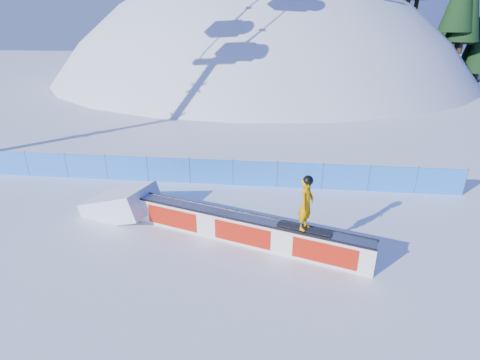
# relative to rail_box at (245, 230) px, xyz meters

# --- Properties ---
(ground) EXTENTS (160.00, 160.00, 0.00)m
(ground) POSITION_rel_rail_box_xyz_m (-2.03, 0.26, -0.50)
(ground) COLOR white
(ground) RESTS_ON ground
(snow_hill) EXTENTS (64.00, 64.00, 64.00)m
(snow_hill) POSITION_rel_rail_box_xyz_m (-2.03, 42.26, -18.50)
(snow_hill) COLOR white
(snow_hill) RESTS_ON ground
(safety_fence) EXTENTS (22.05, 0.05, 1.30)m
(safety_fence) POSITION_rel_rail_box_xyz_m (-2.03, 4.76, 0.11)
(safety_fence) COLOR #297CF4
(safety_fence) RESTS_ON ground
(rail_box) EXTENTS (8.18, 3.06, 1.01)m
(rail_box) POSITION_rel_rail_box_xyz_m (0.00, 0.00, 0.00)
(rail_box) COLOR white
(rail_box) RESTS_ON ground
(snow_ramp) EXTENTS (3.20, 2.51, 1.75)m
(snow_ramp) POSITION_rel_rail_box_xyz_m (-5.00, 1.56, -0.50)
(snow_ramp) COLOR white
(snow_ramp) RESTS_ON ground
(snowboarder) EXTENTS (1.74, 0.81, 1.80)m
(snowboarder) POSITION_rel_rail_box_xyz_m (1.91, -0.59, 1.40)
(snowboarder) COLOR black
(snowboarder) RESTS_ON rail_box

